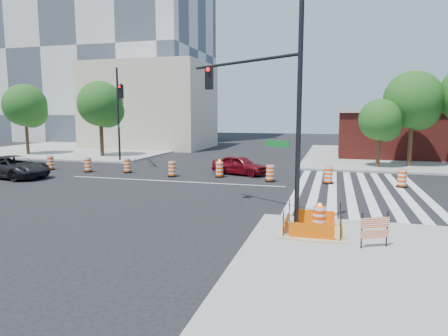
{
  "coord_description": "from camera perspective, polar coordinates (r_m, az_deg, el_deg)",
  "views": [
    {
      "loc": [
        9.61,
        -22.57,
        4.2
      ],
      "look_at": [
        4.21,
        -3.11,
        1.4
      ],
      "focal_mm": 32.0,
      "sensor_mm": 36.0,
      "label": 1
    }
  ],
  "objects": [
    {
      "name": "ground",
      "position": [
        24.89,
        -7.45,
        -1.89
      ],
      "size": [
        120.0,
        120.0,
        0.0
      ],
      "primitive_type": "plane",
      "color": "black",
      "rests_on": "ground"
    },
    {
      "name": "sidewalk_ne",
      "position": [
        41.63,
        27.06,
        1.34
      ],
      "size": [
        22.0,
        22.0,
        0.15
      ],
      "primitive_type": "cube",
      "color": "gray",
      "rests_on": "ground"
    },
    {
      "name": "sidewalk_nw",
      "position": [
        49.25,
        -18.68,
        2.68
      ],
      "size": [
        22.0,
        22.0,
        0.15
      ],
      "primitive_type": "cube",
      "color": "gray",
      "rests_on": "ground"
    },
    {
      "name": "crosswalk_east",
      "position": [
        22.99,
        18.61,
        -3.03
      ],
      "size": [
        6.75,
        13.5,
        0.01
      ],
      "color": "silver",
      "rests_on": "ground"
    },
    {
      "name": "lane_centerline",
      "position": [
        24.89,
        -7.45,
        -1.88
      ],
      "size": [
        14.0,
        0.12,
        0.01
      ],
      "primitive_type": "cube",
      "color": "silver",
      "rests_on": "ground"
    },
    {
      "name": "excavation_pit",
      "position": [
        14.15,
        12.55,
        -8.63
      ],
      "size": [
        2.2,
        2.2,
        0.9
      ],
      "color": "tan",
      "rests_on": "ground"
    },
    {
      "name": "brick_storefront",
      "position": [
        41.47,
        27.25,
        4.42
      ],
      "size": [
        16.5,
        8.5,
        4.6
      ],
      "color": "maroon",
      "rests_on": "ground"
    },
    {
      "name": "beige_midrise",
      "position": [
        49.54,
        -10.47,
        8.69
      ],
      "size": [
        14.0,
        10.0,
        10.0
      ],
      "primitive_type": "cube",
      "color": "#C4B496",
      "rests_on": "ground"
    },
    {
      "name": "red_coupe",
      "position": [
        27.25,
        2.25,
        0.42
      ],
      "size": [
        4.15,
        2.58,
        1.32
      ],
      "primitive_type": "imported",
      "rotation": [
        0.0,
        0.0,
        1.29
      ],
      "color": "#5F0810",
      "rests_on": "ground"
    },
    {
      "name": "dark_suv",
      "position": [
        29.29,
        -27.9,
        0.15
      ],
      "size": [
        5.49,
        3.18,
        1.44
      ],
      "primitive_type": "imported",
      "rotation": [
        0.0,
        0.0,
        1.41
      ],
      "color": "black",
      "rests_on": "ground"
    },
    {
      "name": "signal_pole_se",
      "position": [
        15.28,
        5.86,
        10.03
      ],
      "size": [
        4.99,
        3.37,
        7.79
      ],
      "rotation": [
        0.0,
        0.0,
        2.56
      ],
      "color": "black",
      "rests_on": "ground"
    },
    {
      "name": "signal_pole_nw",
      "position": [
        33.75,
        -14.78,
        8.66
      ],
      "size": [
        3.33,
        5.04,
        7.82
      ],
      "rotation": [
        0.0,
        0.0,
        -1.0
      ],
      "color": "black",
      "rests_on": "ground"
    },
    {
      "name": "pit_drum",
      "position": [
        13.99,
        13.46,
        -7.32
      ],
      "size": [
        0.53,
        0.53,
        1.05
      ],
      "color": "black",
      "rests_on": "ground"
    },
    {
      "name": "barricade",
      "position": [
        12.98,
        20.72,
        -8.01
      ],
      "size": [
        0.86,
        0.46,
        1.1
      ],
      "rotation": [
        0.0,
        0.0,
        0.46
      ],
      "color": "#FF4A05",
      "rests_on": "ground"
    },
    {
      "name": "tree_north_a",
      "position": [
        43.71,
        -26.46,
        7.71
      ],
      "size": [
        4.1,
        4.1,
        6.97
      ],
      "color": "#382314",
      "rests_on": "ground"
    },
    {
      "name": "tree_north_b",
      "position": [
        39.39,
        -17.16,
        8.41
      ],
      "size": [
        4.2,
        4.2,
        7.14
      ],
      "color": "#382314",
      "rests_on": "ground"
    },
    {
      "name": "tree_north_c",
      "position": [
        32.0,
        21.43,
        6.12
      ],
      "size": [
        3.13,
        3.08,
        5.23
      ],
      "color": "#382314",
      "rests_on": "ground"
    },
    {
      "name": "tree_north_d",
      "position": [
        33.72,
        25.42,
        8.37
      ],
      "size": [
        4.31,
        4.31,
        7.33
      ],
      "color": "#382314",
      "rests_on": "ground"
    },
    {
      "name": "median_drum_0",
      "position": [
        32.23,
        -23.54,
        0.61
      ],
      "size": [
        0.6,
        0.6,
        1.02
      ],
      "color": "black",
      "rests_on": "ground"
    },
    {
      "name": "median_drum_1",
      "position": [
        30.05,
        -18.85,
        0.36
      ],
      "size": [
        0.6,
        0.6,
        1.02
      ],
      "color": "black",
      "rests_on": "ground"
    },
    {
      "name": "median_drum_2",
      "position": [
        28.88,
        -13.64,
        0.27
      ],
      "size": [
        0.6,
        0.6,
        1.02
      ],
      "color": "black",
      "rests_on": "ground"
    },
    {
      "name": "median_drum_3",
      "position": [
        26.56,
        -7.43,
        -0.22
      ],
      "size": [
        0.6,
        0.6,
        1.02
      ],
      "color": "black",
      "rests_on": "ground"
    },
    {
      "name": "median_drum_4",
      "position": [
        26.14,
        -0.65,
        -0.27
      ],
      "size": [
        0.6,
        0.6,
        1.18
      ],
      "color": "black",
      "rests_on": "ground"
    },
    {
      "name": "median_drum_5",
      "position": [
        24.65,
        6.6,
        -0.84
      ],
      "size": [
        0.6,
        0.6,
        1.02
      ],
      "color": "black",
      "rests_on": "ground"
    },
    {
      "name": "median_drum_6",
      "position": [
        24.53,
        14.69,
        -1.09
      ],
      "size": [
        0.6,
        0.6,
        1.02
      ],
      "color": "black",
      "rests_on": "ground"
    },
    {
      "name": "median_drum_7",
      "position": [
        24.7,
        24.08,
        -1.46
      ],
      "size": [
        0.6,
        0.6,
        1.02
      ],
      "color": "black",
      "rests_on": "ground"
    }
  ]
}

